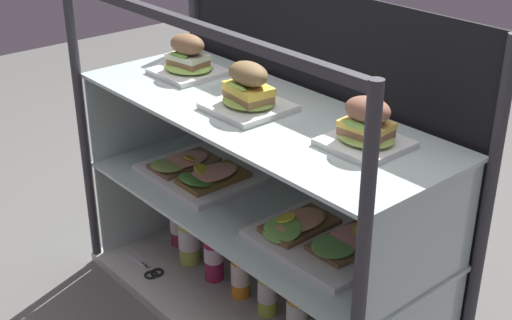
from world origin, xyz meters
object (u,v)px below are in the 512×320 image
juice_bottle_back_center (268,286)px  kitchen_scissors (150,270)px  open_sandwich_tray_far_left (201,171)px  juice_bottle_front_left_end (241,268)px  juice_bottle_front_second (297,307)px  plated_roll_sandwich_mid_right (248,93)px  plated_roll_sandwich_mid_left (366,128)px  plated_roll_sandwich_center (188,60)px  juice_bottle_front_right_end (179,218)px  open_sandwich_tray_mid_left (324,236)px  juice_bottle_front_fourth (189,236)px  juice_bottle_back_left (214,252)px

juice_bottle_back_center → kitchen_scissors: 0.44m
open_sandwich_tray_far_left → kitchen_scissors: bearing=-129.8°
kitchen_scissors → juice_bottle_front_left_end: bearing=26.2°
juice_bottle_front_second → kitchen_scissors: bearing=-165.3°
plated_roll_sandwich_mid_right → plated_roll_sandwich_mid_left: (0.35, 0.06, -0.00)m
plated_roll_sandwich_center → juice_bottle_front_right_end: bearing=-179.0°
juice_bottle_back_center → juice_bottle_front_second: 0.13m
kitchen_scissors → juice_bottle_front_right_end: bearing=113.2°
plated_roll_sandwich_center → kitchen_scissors: size_ratio=0.91×
open_sandwich_tray_mid_left → juice_bottle_front_right_end: open_sandwich_tray_mid_left is taller
kitchen_scissors → juice_bottle_front_fourth: bearing=73.1°
open_sandwich_tray_mid_left → juice_bottle_front_fourth: bearing=-177.7°
juice_bottle_front_fourth → juice_bottle_back_left: bearing=0.3°
open_sandwich_tray_mid_left → juice_bottle_back_center: bearing=-177.8°
open_sandwich_tray_far_left → juice_bottle_front_left_end: size_ratio=1.39×
juice_bottle_back_center → juice_bottle_front_fourth: bearing=-177.7°
juice_bottle_front_second → kitchen_scissors: size_ratio=1.17×
open_sandwich_tray_far_left → juice_bottle_front_left_end: (0.18, 0.01, -0.26)m
juice_bottle_front_left_end → juice_bottle_front_second: (0.25, -0.00, -0.00)m
plated_roll_sandwich_mid_left → open_sandwich_tray_mid_left: 0.33m
plated_roll_sandwich_mid_left → open_sandwich_tray_far_left: (-0.59, -0.04, -0.32)m
open_sandwich_tray_far_left → juice_bottle_front_right_end: size_ratio=1.39×
kitchen_scissors → juice_bottle_back_left: bearing=38.2°
plated_roll_sandwich_mid_right → juice_bottle_front_left_end: bearing=161.5°
plated_roll_sandwich_center → plated_roll_sandwich_mid_left: 0.68m
plated_roll_sandwich_mid_right → juice_bottle_back_left: plated_roll_sandwich_mid_right is taller
plated_roll_sandwich_mid_left → juice_bottle_front_right_end: 0.96m
open_sandwich_tray_mid_left → juice_bottle_back_center: size_ratio=1.49×
open_sandwich_tray_far_left → juice_bottle_front_fourth: bearing=-177.4°
open_sandwich_tray_far_left → open_sandwich_tray_mid_left: 0.50m
juice_bottle_front_second → juice_bottle_front_fourth: bearing=-179.0°
plated_roll_sandwich_mid_left → juice_bottle_back_center: 0.65m
plated_roll_sandwich_mid_left → juice_bottle_front_left_end: 0.71m
plated_roll_sandwich_mid_left → open_sandwich_tray_mid_left: size_ratio=0.51×
open_sandwich_tray_far_left → plated_roll_sandwich_center: bearing=159.1°
plated_roll_sandwich_mid_right → juice_bottle_front_right_end: 0.72m
juice_bottle_front_second → kitchen_scissors: (-0.54, -0.14, -0.09)m
plated_roll_sandwich_center → juice_bottle_back_left: 0.60m
plated_roll_sandwich_mid_right → juice_bottle_back_center: plated_roll_sandwich_mid_right is taller
open_sandwich_tray_mid_left → juice_bottle_back_left: size_ratio=1.52×
juice_bottle_back_left → open_sandwich_tray_far_left: bearing=177.2°
plated_roll_sandwich_mid_right → plated_roll_sandwich_mid_left: size_ratio=1.10×
open_sandwich_tray_far_left → kitchen_scissors: 0.39m
open_sandwich_tray_mid_left → kitchen_scissors: (-0.61, -0.15, -0.35)m
juice_bottle_back_left → juice_bottle_front_second: (0.37, 0.01, 0.00)m
juice_bottle_back_center → juice_bottle_front_second: size_ratio=0.97×
juice_bottle_front_left_end → plated_roll_sandwich_mid_right: bearing=-18.5°
juice_bottle_back_left → juice_bottle_front_left_end: bearing=4.8°
open_sandwich_tray_mid_left → plated_roll_sandwich_center: bearing=178.4°
plated_roll_sandwich_mid_left → open_sandwich_tray_mid_left: bearing=-164.4°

